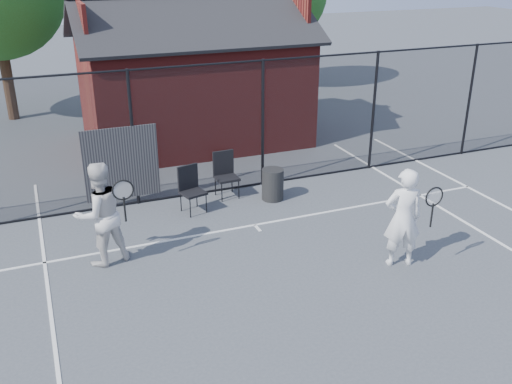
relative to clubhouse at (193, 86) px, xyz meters
name	(u,v)px	position (x,y,z in m)	size (l,w,h in m)	color
ground	(324,302)	(-0.50, -9.00, -1.61)	(80.00, 80.00, 0.00)	#41454A
court_lines	(369,351)	(-0.50, -10.32, -1.60)	(11.02, 18.00, 0.01)	silver
fence	(209,133)	(-0.80, -4.00, -0.16)	(22.04, 3.00, 3.00)	black
clubhouse	(193,86)	(0.00, 0.00, 0.00)	(6.50, 4.36, 4.19)	maroon
player_front	(403,218)	(1.32, -8.42, -0.69)	(0.87, 0.69, 1.83)	white
player_back	(100,214)	(-3.57, -6.36, -0.65)	(1.12, 0.95, 1.91)	silver
chair_left	(193,191)	(-1.48, -4.90, -1.11)	(0.48, 0.50, 0.99)	black
chair_right	(227,176)	(-0.54, -4.40, -1.09)	(0.49, 0.51, 1.03)	black
waste_bin	(273,184)	(0.38, -4.90, -1.25)	(0.49, 0.49, 0.72)	#242424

